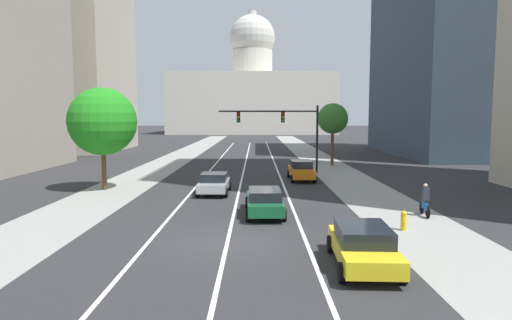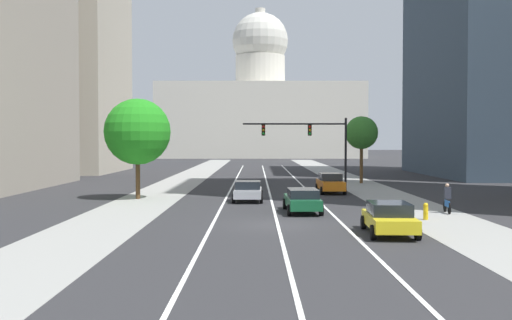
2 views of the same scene
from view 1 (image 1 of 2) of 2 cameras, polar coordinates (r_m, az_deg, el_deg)
ground_plane at (r=57.96m, az=-1.09°, el=0.51°), size 400.00×400.00×0.00m
sidewalk_left at (r=53.90m, az=-10.55°, el=0.04°), size 4.50×130.00×0.01m
sidewalk_right at (r=53.51m, az=8.22°, el=0.04°), size 4.50×130.00×0.01m
lane_stripe_left at (r=43.26m, az=-5.81°, el=-1.24°), size 0.16×90.00×0.01m
lane_stripe_center at (r=43.05m, az=-1.49°, el=-1.25°), size 0.16×90.00×0.01m
lane_stripe_right at (r=43.08m, az=2.84°, el=-1.25°), size 0.16×90.00×0.01m
office_tower_far_left at (r=75.48m, az=-23.91°, el=15.17°), size 17.95×19.95×36.53m
office_tower_far_right at (r=67.01m, az=24.70°, el=17.58°), size 16.62×26.66×39.16m
capitol_building at (r=140.52m, az=-0.41°, el=8.21°), size 49.91×29.36×37.89m
car_green at (r=23.31m, az=1.19°, el=-5.30°), size 2.11×4.84×1.40m
car_silver at (r=29.66m, az=-5.36°, el=-2.99°), size 2.12×4.14×1.41m
car_yellow at (r=15.90m, az=13.78°, el=-10.63°), size 2.27×4.65×1.43m
car_orange at (r=36.20m, az=5.95°, el=-1.30°), size 2.05×4.71×1.60m
traffic_signal_mast at (r=40.54m, az=3.78°, el=4.66°), size 9.15×0.39×6.20m
fire_hydrant at (r=21.28m, az=18.66°, el=-7.43°), size 0.26×0.35×0.91m
cyclist at (r=24.54m, az=21.15°, el=-4.88°), size 0.38×1.70×1.72m
street_tree_mid_left at (r=32.65m, az=-19.20°, el=4.72°), size 4.74×4.74×7.20m
street_tree_mid_right at (r=47.27m, az=9.99°, el=5.27°), size 3.23×3.23×6.59m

